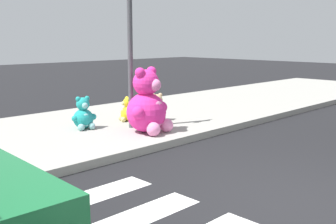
{
  "coord_description": "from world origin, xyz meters",
  "views": [
    {
      "loc": [
        -4.42,
        -2.2,
        2.03
      ],
      "look_at": [
        1.32,
        3.6,
        0.55
      ],
      "focal_mm": 42.97,
      "sensor_mm": 36.0,
      "label": 1
    }
  ],
  "objects_px": {
    "plush_teal": "(84,116)",
    "plush_yellow": "(127,111)",
    "sign_pole": "(130,48)",
    "plush_pink_large": "(148,107)",
    "plush_tan": "(157,110)"
  },
  "relations": [
    {
      "from": "plush_pink_large",
      "to": "plush_yellow",
      "type": "distance_m",
      "value": 1.32
    },
    {
      "from": "sign_pole",
      "to": "plush_pink_large",
      "type": "relative_size",
      "value": 2.4
    },
    {
      "from": "sign_pole",
      "to": "plush_pink_large",
      "type": "bearing_deg",
      "value": -94.72
    },
    {
      "from": "plush_yellow",
      "to": "plush_tan",
      "type": "relative_size",
      "value": 0.88
    },
    {
      "from": "sign_pole",
      "to": "plush_yellow",
      "type": "distance_m",
      "value": 1.64
    },
    {
      "from": "sign_pole",
      "to": "plush_teal",
      "type": "distance_m",
      "value": 1.74
    },
    {
      "from": "plush_tan",
      "to": "plush_teal",
      "type": "bearing_deg",
      "value": 165.74
    },
    {
      "from": "plush_teal",
      "to": "plush_yellow",
      "type": "bearing_deg",
      "value": 0.43
    },
    {
      "from": "sign_pole",
      "to": "plush_yellow",
      "type": "bearing_deg",
      "value": 57.83
    },
    {
      "from": "sign_pole",
      "to": "plush_pink_large",
      "type": "distance_m",
      "value": 1.31
    },
    {
      "from": "plush_pink_large",
      "to": "plush_teal",
      "type": "relative_size",
      "value": 1.91
    },
    {
      "from": "plush_teal",
      "to": "plush_yellow",
      "type": "xyz_separation_m",
      "value": [
        1.2,
        0.01,
        -0.05
      ]
    },
    {
      "from": "plush_pink_large",
      "to": "plush_yellow",
      "type": "relative_size",
      "value": 2.35
    },
    {
      "from": "plush_pink_large",
      "to": "plush_yellow",
      "type": "bearing_deg",
      "value": 70.1
    },
    {
      "from": "plush_teal",
      "to": "plush_tan",
      "type": "bearing_deg",
      "value": -14.26
    }
  ]
}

